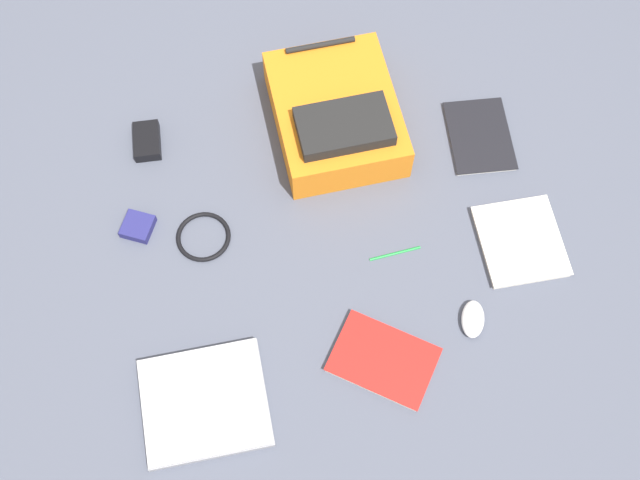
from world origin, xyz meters
The scene contains 11 objects.
ground_plane centered at (0.00, 0.00, 0.00)m, with size 3.87×3.87×0.00m, color #4C5160.
backpack centered at (0.03, 0.38, 0.07)m, with size 0.40×0.47×0.16m.
laptop centered at (-0.34, -0.41, 0.02)m, with size 0.34×0.31×0.03m.
book_red centered at (0.45, 0.32, 0.01)m, with size 0.19×0.25×0.01m.
book_comic centered at (0.11, -0.33, 0.01)m, with size 0.31×0.27×0.02m.
book_manual centered at (0.51, -0.02, 0.01)m, with size 0.24×0.27×0.02m.
computer_mouse centered at (0.35, -0.24, 0.02)m, with size 0.06×0.10×0.03m, color silver.
cable_coil centered at (-0.35, 0.04, 0.01)m, with size 0.15×0.15×0.01m, color black.
power_brick centered at (-0.51, 0.35, 0.02)m, with size 0.07×0.12×0.03m, color black.
pen_black centered at (0.17, -0.03, 0.00)m, with size 0.01×0.01×0.14m, color #198C33.
earbud_pouch centered at (-0.53, 0.08, 0.01)m, with size 0.08×0.08×0.03m, color navy.
Camera 1 is at (-0.09, -0.88, 1.95)m, focal length 44.31 mm.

